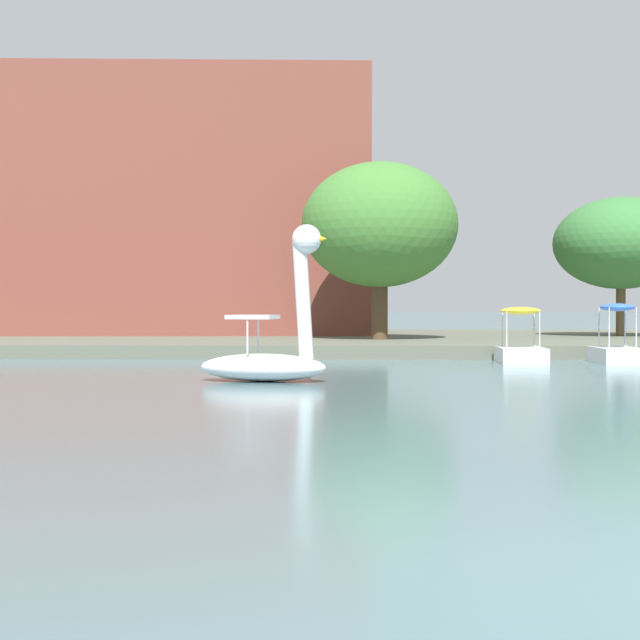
{
  "coord_description": "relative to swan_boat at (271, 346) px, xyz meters",
  "views": [
    {
      "loc": [
        -2.28,
        -4.91,
        1.44
      ],
      "look_at": [
        -2.72,
        15.82,
        1.16
      ],
      "focal_mm": 53.81,
      "sensor_mm": 36.0,
      "label": 1
    }
  ],
  "objects": [
    {
      "name": "apartment_block",
      "position": [
        -8.23,
        21.67,
        4.73
      ],
      "size": [
        21.46,
        12.13,
        10.07
      ],
      "primitive_type": "cube",
      "rotation": [
        0.0,
        0.0,
        0.04
      ],
      "color": "brown",
      "rests_on": "shore_bank_far"
    },
    {
      "name": "pedal_boat_yellow",
      "position": [
        6.03,
        6.43,
        -0.25
      ],
      "size": [
        1.26,
        2.25,
        1.44
      ],
      "color": "white",
      "rests_on": "ground_plane"
    },
    {
      "name": "pedal_boat_blue",
      "position": [
        8.45,
        6.16,
        -0.24
      ],
      "size": [
        1.1,
        1.9,
        1.54
      ],
      "color": "white",
      "rests_on": "ground_plane"
    },
    {
      "name": "swan_boat",
      "position": [
        0.0,
        0.0,
        0.0
      ],
      "size": [
        2.67,
        1.6,
        3.03
      ],
      "color": "white",
      "rests_on": "ground_plane"
    },
    {
      "name": "tree_broadleaf_behind_dock",
      "position": [
        2.64,
        12.99,
        3.45
      ],
      "size": [
        5.54,
        5.55,
        5.82
      ],
      "color": "#4C3823",
      "rests_on": "shore_bank_far"
    },
    {
      "name": "tree_sapling_by_fence",
      "position": [
        11.58,
        16.61,
        3.08
      ],
      "size": [
        5.06,
        5.4,
        5.06
      ],
      "color": "brown",
      "rests_on": "shore_bank_far"
    },
    {
      "name": "shore_bank_far",
      "position": [
        3.63,
        17.71,
        -0.49
      ],
      "size": [
        121.23,
        19.95,
        0.38
      ],
      "primitive_type": "cube",
      "color": "#5B6051",
      "rests_on": "ground_plane"
    }
  ]
}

